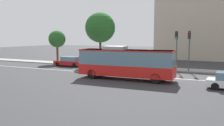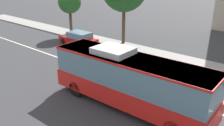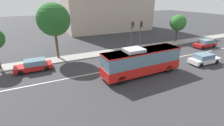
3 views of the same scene
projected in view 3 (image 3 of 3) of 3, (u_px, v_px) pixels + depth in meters
ground_plane at (152, 62)px, 23.79m from camera, size 160.00×160.00×0.00m
sidewalk_kerb at (129, 49)px, 29.38m from camera, size 80.00×2.63×0.14m
lane_centre_line at (152, 62)px, 23.79m from camera, size 76.00×0.16×0.01m
transit_bus at (142, 61)px, 19.37m from camera, size 10.06×2.77×3.46m
sedan_white at (204, 59)px, 23.03m from camera, size 4.58×2.02×1.46m
sedan_red at (205, 44)px, 30.62m from camera, size 4.51×1.84×1.46m
sedan_red_ahead at (34, 65)px, 20.80m from camera, size 4.52×1.85×1.46m
traffic_light_near_corner at (132, 31)px, 27.14m from camera, size 0.34×0.62×5.20m
traffic_light_mid_block at (141, 31)px, 27.62m from camera, size 0.34×0.62×5.20m
street_tree_kerbside_left at (54, 20)px, 23.14m from camera, size 4.69×4.69×8.22m
street_tree_kerbside_centre at (178, 23)px, 33.23m from camera, size 3.22×3.22×5.59m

